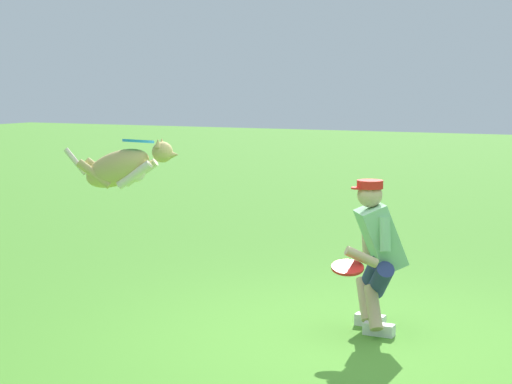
{
  "coord_description": "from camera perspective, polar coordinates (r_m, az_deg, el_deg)",
  "views": [
    {
      "loc": [
        -2.2,
        6.26,
        2.09
      ],
      "look_at": [
        0.89,
        0.08,
        1.2
      ],
      "focal_mm": 59.01,
      "sensor_mm": 36.0,
      "label": 1
    }
  ],
  "objects": [
    {
      "name": "person",
      "position": [
        7.18,
        8.14,
        -3.94
      ],
      "size": [
        0.55,
        0.71,
        1.29
      ],
      "rotation": [
        0.0,
        0.0,
        0.59
      ],
      "color": "silver",
      "rests_on": "ground_plane"
    },
    {
      "name": "dog",
      "position": [
        6.94,
        -8.99,
        1.66
      ],
      "size": [
        0.96,
        0.44,
        0.48
      ],
      "rotation": [
        0.0,
        0.0,
        3.43
      ],
      "color": "tan"
    },
    {
      "name": "ground_plane",
      "position": [
        6.96,
        6.98,
        -10.21
      ],
      "size": [
        60.0,
        60.0,
        0.0
      ],
      "primitive_type": "plane",
      "color": "#4D922D"
    },
    {
      "name": "frisbee_flying",
      "position": [
        6.92,
        -7.98,
        3.44
      ],
      "size": [
        0.35,
        0.35,
        0.06
      ],
      "primitive_type": "cylinder",
      "rotation": [
        0.07,
        -0.06,
        0.46
      ],
      "color": "#2B96E2"
    },
    {
      "name": "frisbee_held",
      "position": [
        6.9,
        6.23,
        -5.11
      ],
      "size": [
        0.36,
        0.36,
        0.12
      ],
      "primitive_type": "cylinder",
      "rotation": [
        -0.22,
        0.16,
        1.04
      ],
      "color": "red",
      "rests_on": "person"
    }
  ]
}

